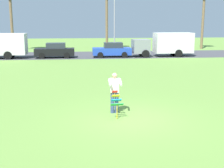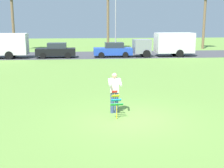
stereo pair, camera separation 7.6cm
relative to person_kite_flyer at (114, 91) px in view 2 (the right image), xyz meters
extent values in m
plane|color=olive|center=(0.56, -0.90, -0.95)|extent=(120.00, 120.00, 0.00)
cube|color=#424247|center=(0.56, 22.78, -0.95)|extent=(120.00, 8.00, 0.01)
cylinder|color=#384772|center=(0.09, 0.02, -0.50)|extent=(0.16, 0.16, 0.90)
cylinder|color=#384772|center=(-0.09, 0.02, -0.50)|extent=(0.16, 0.16, 0.90)
cube|color=silver|center=(0.00, 0.02, 0.25)|extent=(0.36, 0.23, 0.60)
sphere|color=tan|center=(0.00, 0.02, 0.67)|extent=(0.22, 0.22, 0.22)
cylinder|color=silver|center=(0.22, -0.23, 0.43)|extent=(0.10, 0.59, 0.24)
cylinder|color=silver|center=(-0.22, -0.22, 0.43)|extent=(0.10, 0.59, 0.24)
cube|color=red|center=(-0.03, -0.31, 0.06)|extent=(0.23, 0.15, 0.12)
cube|color=yellow|center=(-0.02, -0.48, -0.08)|extent=(0.33, 0.16, 0.12)
cube|color=#1E99D8|center=(-0.01, -0.64, -0.22)|extent=(0.42, 0.17, 0.12)
cube|color=green|center=(0.00, -0.80, -0.35)|extent=(0.52, 0.17, 0.12)
cylinder|color=yellow|center=(0.00, -0.80, -0.65)|extent=(0.04, 0.04, 0.60)
cube|color=silver|center=(-9.15, 20.39, 0.57)|extent=(4.20, 2.00, 2.20)
cylinder|color=black|center=(-8.80, 19.47, -0.53)|extent=(0.84, 0.28, 0.84)
cylinder|color=black|center=(-8.80, 21.31, -0.53)|extent=(0.84, 0.28, 0.84)
cube|color=black|center=(-4.10, 20.38, -0.31)|extent=(4.22, 1.74, 0.76)
cube|color=#282D38|center=(-3.95, 20.39, 0.35)|extent=(2.03, 1.42, 0.60)
cylinder|color=black|center=(-5.39, 19.56, -0.63)|extent=(0.64, 0.23, 0.64)
cylinder|color=black|center=(-5.41, 21.18, -0.63)|extent=(0.64, 0.23, 0.64)
cylinder|color=black|center=(-2.79, 19.59, -0.63)|extent=(0.64, 0.23, 0.64)
cylinder|color=black|center=(-2.80, 21.21, -0.63)|extent=(0.64, 0.23, 0.64)
cube|color=#2347B7|center=(2.08, 20.38, -0.31)|extent=(4.22, 1.76, 0.76)
cube|color=#282D38|center=(2.23, 20.38, 0.35)|extent=(2.04, 1.42, 0.60)
cylinder|color=black|center=(0.77, 19.60, -0.63)|extent=(0.64, 0.23, 0.64)
cylinder|color=black|center=(0.79, 21.21, -0.63)|extent=(0.64, 0.23, 0.64)
cylinder|color=black|center=(3.37, 19.56, -0.63)|extent=(0.64, 0.23, 0.64)
cylinder|color=black|center=(3.40, 21.17, -0.63)|extent=(0.64, 0.23, 0.64)
cube|color=gray|center=(5.29, 20.33, 0.22)|extent=(1.84, 1.93, 1.50)
cube|color=silver|center=(8.99, 20.40, 0.57)|extent=(4.24, 2.08, 2.20)
cylinder|color=black|center=(5.66, 19.42, -0.53)|extent=(0.85, 0.30, 0.84)
cylinder|color=black|center=(5.62, 21.26, -0.53)|extent=(0.85, 0.30, 0.84)
cylinder|color=black|center=(9.36, 19.49, -0.53)|extent=(0.85, 0.30, 0.84)
cylinder|color=black|center=(9.33, 21.33, -0.53)|extent=(0.85, 0.30, 0.84)
cylinder|color=brown|center=(-10.31, 29.25, 3.05)|extent=(0.36, 0.36, 8.00)
cylinder|color=brown|center=(2.45, 30.23, 3.23)|extent=(0.36, 0.36, 8.36)
cylinder|color=brown|center=(16.05, 29.26, 3.15)|extent=(0.36, 0.36, 8.21)
cylinder|color=#9E9EA3|center=(3.26, 27.86, 2.55)|extent=(0.16, 0.16, 7.00)
camera|label=1|loc=(-1.43, -12.08, 2.87)|focal=47.63mm
camera|label=2|loc=(-1.35, -12.09, 2.87)|focal=47.63mm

